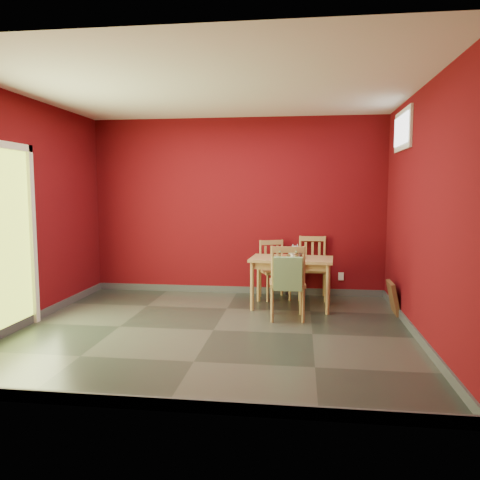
# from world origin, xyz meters

# --- Properties ---
(ground) EXTENTS (4.50, 4.50, 0.00)m
(ground) POSITION_xyz_m (0.00, 0.00, 0.00)
(ground) COLOR #2D342D
(ground) RESTS_ON ground
(room_shell) EXTENTS (4.50, 4.50, 4.50)m
(room_shell) POSITION_xyz_m (0.00, 0.00, 0.05)
(room_shell) COLOR #59090E
(room_shell) RESTS_ON ground
(doorway) EXTENTS (0.06, 1.01, 2.13)m
(doorway) POSITION_xyz_m (-2.23, -0.40, 1.12)
(doorway) COLOR #B7D838
(doorway) RESTS_ON ground
(window) EXTENTS (0.05, 0.90, 0.50)m
(window) POSITION_xyz_m (2.23, 1.00, 2.35)
(window) COLOR white
(window) RESTS_ON room_shell
(outlet_plate) EXTENTS (0.08, 0.02, 0.12)m
(outlet_plate) POSITION_xyz_m (1.60, 1.99, 0.30)
(outlet_plate) COLOR silver
(outlet_plate) RESTS_ON room_shell
(dining_table) EXTENTS (1.15, 0.72, 0.69)m
(dining_table) POSITION_xyz_m (0.86, 1.17, 0.60)
(dining_table) COLOR #A7824E
(dining_table) RESTS_ON ground
(table_runner) EXTENTS (0.34, 0.64, 0.32)m
(table_runner) POSITION_xyz_m (0.86, 1.07, 0.64)
(table_runner) COLOR #AB4F2C
(table_runner) RESTS_ON dining_table
(chair_far_left) EXTENTS (0.52, 0.52, 0.86)m
(chair_far_left) POSITION_xyz_m (0.60, 1.72, 0.44)
(chair_far_left) COLOR #A7824E
(chair_far_left) RESTS_ON ground
(chair_far_right) EXTENTS (0.43, 0.43, 0.92)m
(chair_far_right) POSITION_xyz_m (1.16, 1.79, 0.47)
(chair_far_right) COLOR #A7824E
(chair_far_right) RESTS_ON ground
(chair_near) EXTENTS (0.47, 0.47, 0.93)m
(chair_near) POSITION_xyz_m (0.83, 0.57, 0.48)
(chair_near) COLOR #A7824E
(chair_near) RESTS_ON ground
(tote_bag) EXTENTS (0.34, 0.20, 0.47)m
(tote_bag) POSITION_xyz_m (0.84, 0.35, 0.62)
(tote_bag) COLOR #699260
(tote_bag) RESTS_ON chair_near
(cat) EXTENTS (0.36, 0.47, 0.21)m
(cat) POSITION_xyz_m (0.91, 1.22, 0.79)
(cat) COLOR slate
(cat) RESTS_ON table_runner
(picture_frame) EXTENTS (0.14, 0.42, 0.42)m
(picture_frame) POSITION_xyz_m (2.19, 1.03, 0.21)
(picture_frame) COLOR brown
(picture_frame) RESTS_ON ground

